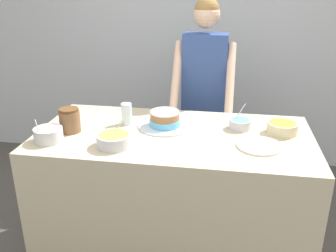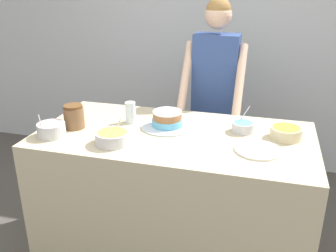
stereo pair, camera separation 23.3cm
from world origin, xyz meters
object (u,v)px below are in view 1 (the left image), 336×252
object	(u,v)px
person_baker	(204,82)
frosting_bowl_yellow	(114,140)
frosting_bowl_orange	(282,127)
frosting_bowl_pink	(48,134)
cake	(165,120)
frosting_bowl_blue	(240,124)
ceramic_plate	(259,146)
stoneware_jar	(70,120)
drinking_glass	(127,114)

from	to	relation	value
person_baker	frosting_bowl_yellow	size ratio (longest dim) A/B	8.32
frosting_bowl_orange	frosting_bowl_pink	distance (m)	1.46
cake	frosting_bowl_yellow	bearing A→B (deg)	-125.02
frosting_bowl_blue	frosting_bowl_yellow	bearing A→B (deg)	-151.74
frosting_bowl_pink	ceramic_plate	bearing A→B (deg)	5.61
frosting_bowl_yellow	ceramic_plate	size ratio (longest dim) A/B	0.77
frosting_bowl_yellow	stoneware_jar	bearing A→B (deg)	153.88
person_baker	cake	bearing A→B (deg)	-106.87
frosting_bowl_blue	ceramic_plate	world-z (taller)	frosting_bowl_blue
person_baker	ceramic_plate	world-z (taller)	person_baker
cake	drinking_glass	distance (m)	0.26
person_baker	drinking_glass	xyz separation A→B (m)	(-0.47, -0.67, -0.06)
cake	frosting_bowl_blue	xyz separation A→B (m)	(0.49, 0.05, -0.01)
frosting_bowl_blue	frosting_bowl_yellow	distance (m)	0.84
frosting_bowl_yellow	frosting_bowl_pink	bearing A→B (deg)	179.49
stoneware_jar	frosting_bowl_orange	bearing A→B (deg)	8.10
frosting_bowl_blue	stoneware_jar	size ratio (longest dim) A/B	1.01
cake	frosting_bowl_pink	size ratio (longest dim) A/B	2.05
frosting_bowl_yellow	stoneware_jar	world-z (taller)	stoneware_jar
frosting_bowl_yellow	frosting_bowl_blue	bearing A→B (deg)	28.26
frosting_bowl_yellow	stoneware_jar	distance (m)	0.38
drinking_glass	person_baker	bearing A→B (deg)	55.10
cake	frosting_bowl_orange	world-z (taller)	cake
cake	stoneware_jar	size ratio (longest dim) A/B	2.27
person_baker	stoneware_jar	world-z (taller)	person_baker
frosting_bowl_orange	frosting_bowl_yellow	distance (m)	1.06
cake	ceramic_plate	world-z (taller)	cake
frosting_bowl_orange	stoneware_jar	bearing A→B (deg)	-171.90
drinking_glass	frosting_bowl_orange	bearing A→B (deg)	0.16
frosting_bowl_blue	ceramic_plate	bearing A→B (deg)	-67.51
cake	frosting_bowl_yellow	world-z (taller)	frosting_bowl_yellow
frosting_bowl_orange	ceramic_plate	world-z (taller)	frosting_bowl_orange
drinking_glass	ceramic_plate	xyz separation A→B (m)	(0.87, -0.23, -0.07)
person_baker	frosting_bowl_orange	bearing A→B (deg)	-50.71
frosting_bowl_pink	drinking_glass	xyz separation A→B (m)	(0.39, 0.35, 0.03)
person_baker	drinking_glass	bearing A→B (deg)	-124.90
frosting_bowl_pink	stoneware_jar	bearing A→B (deg)	66.89
frosting_bowl_blue	ceramic_plate	distance (m)	0.29
frosting_bowl_orange	frosting_bowl_pink	xyz separation A→B (m)	(-1.41, -0.36, 0.01)
drinking_glass	stoneware_jar	distance (m)	0.37
frosting_bowl_blue	frosting_bowl_pink	bearing A→B (deg)	-161.17
frosting_bowl_blue	drinking_glass	world-z (taller)	frosting_bowl_blue
frosting_bowl_orange	frosting_bowl_yellow	xyz separation A→B (m)	(-1.00, -0.36, 0.00)
person_baker	frosting_bowl_yellow	world-z (taller)	person_baker
stoneware_jar	frosting_bowl_pink	bearing A→B (deg)	-113.11
frosting_bowl_blue	frosting_bowl_yellow	world-z (taller)	frosting_bowl_blue
cake	frosting_bowl_orange	bearing A→B (deg)	0.94
drinking_glass	ceramic_plate	bearing A→B (deg)	-14.81
frosting_bowl_yellow	drinking_glass	distance (m)	0.36
cake	drinking_glass	bearing A→B (deg)	177.92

